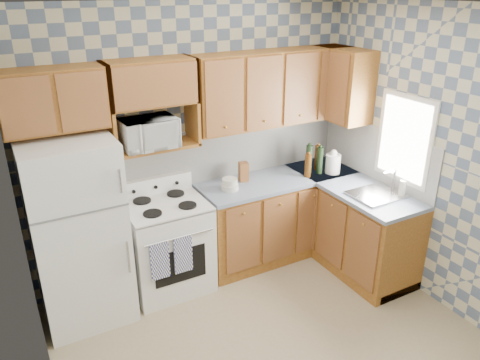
{
  "coord_description": "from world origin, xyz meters",
  "views": [
    {
      "loc": [
        -1.76,
        -2.53,
        2.85
      ],
      "look_at": [
        0.05,
        0.75,
        1.25
      ],
      "focal_mm": 35.0,
      "sensor_mm": 36.0,
      "label": 1
    }
  ],
  "objects_px": {
    "refrigerator": "(78,233)",
    "microwave": "(149,133)",
    "electric_kettle": "(333,164)",
    "stove_body": "(168,247)"
  },
  "relations": [
    {
      "from": "refrigerator",
      "to": "microwave",
      "type": "distance_m",
      "value": 1.06
    },
    {
      "from": "electric_kettle",
      "to": "refrigerator",
      "type": "bearing_deg",
      "value": 177.32
    },
    {
      "from": "electric_kettle",
      "to": "stove_body",
      "type": "bearing_deg",
      "value": 175.41
    },
    {
      "from": "refrigerator",
      "to": "stove_body",
      "type": "distance_m",
      "value": 0.89
    },
    {
      "from": "stove_body",
      "to": "electric_kettle",
      "type": "distance_m",
      "value": 1.97
    },
    {
      "from": "refrigerator",
      "to": "electric_kettle",
      "type": "height_order",
      "value": "refrigerator"
    },
    {
      "from": "refrigerator",
      "to": "electric_kettle",
      "type": "relative_size",
      "value": 8.14
    },
    {
      "from": "refrigerator",
      "to": "stove_body",
      "type": "relative_size",
      "value": 1.87
    },
    {
      "from": "microwave",
      "to": "stove_body",
      "type": "bearing_deg",
      "value": -65.35
    },
    {
      "from": "refrigerator",
      "to": "microwave",
      "type": "relative_size",
      "value": 3.41
    }
  ]
}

